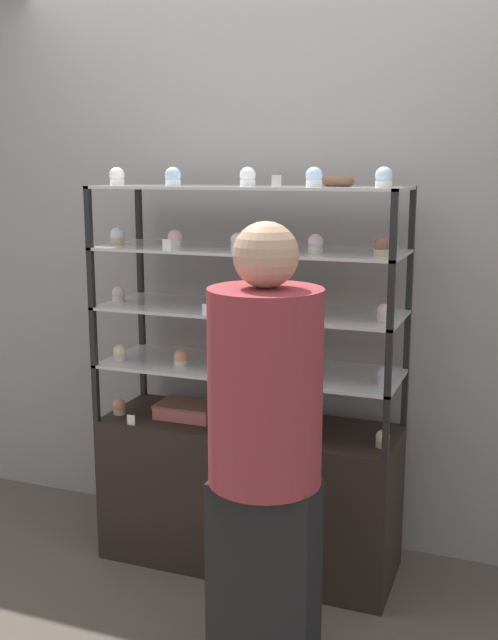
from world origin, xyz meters
The scene contains 36 objects.
ground_plane centered at (0.00, 0.00, 0.00)m, with size 20.00×20.00×0.00m, color brown.
back_wall centered at (0.00, 0.37, 1.30)m, with size 8.00×0.05×2.60m.
display_base centered at (0.00, 0.00, 0.32)m, with size 1.26×0.44×0.64m.
display_riser_lower centered at (0.00, 0.00, 0.87)m, with size 1.26×0.44×0.25m.
display_riser_middle centered at (0.00, 0.00, 1.12)m, with size 1.26×0.44×0.25m.
display_riser_upper centered at (0.00, 0.00, 1.37)m, with size 1.26×0.44×0.25m.
display_riser_top centered at (0.00, 0.00, 1.61)m, with size 1.26×0.44×0.25m.
layer_cake_centerpiece centered at (0.11, 0.04, 1.19)m, with size 0.19×0.19×0.12m.
sheet_cake_frosted centered at (-0.28, -0.02, 0.67)m, with size 0.26×0.18×0.06m.
cupcake_0 centered at (-0.58, -0.09, 0.67)m, with size 0.06×0.06×0.07m.
cupcake_1 centered at (-0.01, -0.07, 0.67)m, with size 0.06×0.06×0.07m.
cupcake_2 centered at (0.58, -0.08, 0.67)m, with size 0.06×0.06×0.07m.
price_tag_0 centered at (-0.46, -0.20, 0.66)m, with size 0.04×0.00×0.04m.
cupcake_3 centered at (-0.56, -0.10, 0.92)m, with size 0.06×0.06×0.07m.
cupcake_4 centered at (-0.27, -0.09, 0.92)m, with size 0.06×0.06×0.07m.
cupcake_5 centered at (0.00, -0.05, 0.92)m, with size 0.06×0.06×0.07m.
cupcake_6 centered at (0.28, -0.08, 0.92)m, with size 0.06×0.06×0.07m.
cupcake_7 centered at (0.58, -0.06, 0.92)m, with size 0.06×0.06×0.07m.
price_tag_1 centered at (0.23, -0.20, 0.91)m, with size 0.04×0.00×0.04m.
cupcake_8 centered at (-0.59, -0.05, 1.16)m, with size 0.06×0.06×0.07m.
cupcake_9 centered at (0.57, -0.06, 1.16)m, with size 0.06×0.06×0.07m.
price_tag_2 centered at (-0.10, -0.20, 1.15)m, with size 0.04×0.00×0.04m.
cupcake_10 centered at (-0.57, -0.06, 1.41)m, with size 0.06×0.06×0.07m.
cupcake_11 centered at (-0.30, -0.07, 1.41)m, with size 0.06×0.06×0.07m.
cupcake_12 centered at (0.00, -0.12, 1.41)m, with size 0.06×0.06×0.07m.
cupcake_13 centered at (0.30, -0.07, 1.41)m, with size 0.06×0.06×0.07m.
cupcake_14 centered at (0.56, -0.10, 1.41)m, with size 0.06×0.06×0.07m.
price_tag_3 centered at (-0.27, -0.20, 1.40)m, with size 0.04×0.00×0.04m.
cupcake_15 centered at (-0.57, -0.06, 1.66)m, with size 0.06×0.06×0.07m.
cupcake_16 centered at (-0.28, -0.12, 1.66)m, with size 0.06×0.06×0.07m.
cupcake_17 centered at (0.01, -0.05, 1.66)m, with size 0.06×0.06×0.07m.
cupcake_18 centered at (0.29, -0.08, 1.66)m, with size 0.06×0.06×0.07m.
cupcake_19 centered at (0.56, -0.09, 1.66)m, with size 0.06×0.06×0.07m.
price_tag_4 centered at (0.18, -0.20, 1.65)m, with size 0.04×0.00×0.04m.
donut_glazed centered at (0.35, 0.07, 1.65)m, with size 0.13×0.13×0.04m.
customer_figure centered at (0.33, -0.72, 0.82)m, with size 0.36×0.36×1.54m.
Camera 1 is at (1.08, -2.83, 1.69)m, focal length 42.00 mm.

